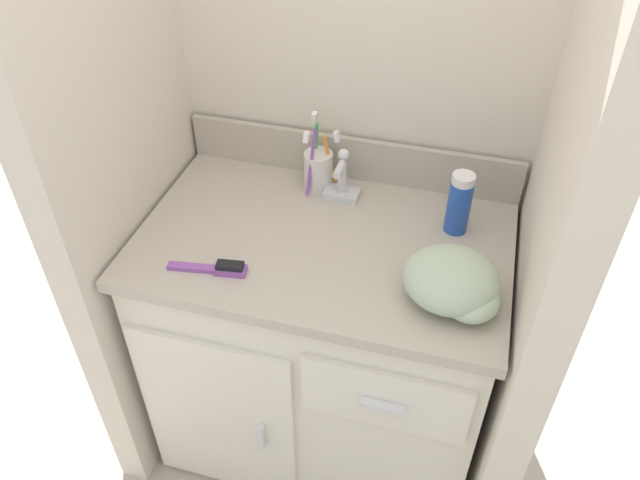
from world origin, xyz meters
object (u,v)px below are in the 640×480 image
shaving_cream_can (459,203)px  hairbrush (218,268)px  toothbrush_cup (318,168)px  hand_towel (455,283)px

shaving_cream_can → hairbrush: bearing=-149.1°
toothbrush_cup → hairbrush: 0.41m
toothbrush_cup → hand_towel: (0.40, -0.33, -0.00)m
toothbrush_cup → hand_towel: 0.52m
hairbrush → hand_towel: 0.53m
toothbrush_cup → shaving_cream_can: 0.38m
shaving_cream_can → hand_towel: bearing=-84.8°
toothbrush_cup → hairbrush: (-0.13, -0.38, -0.05)m
shaving_cream_can → hairbrush: size_ratio=0.87×
hairbrush → hand_towel: (0.52, 0.05, 0.04)m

